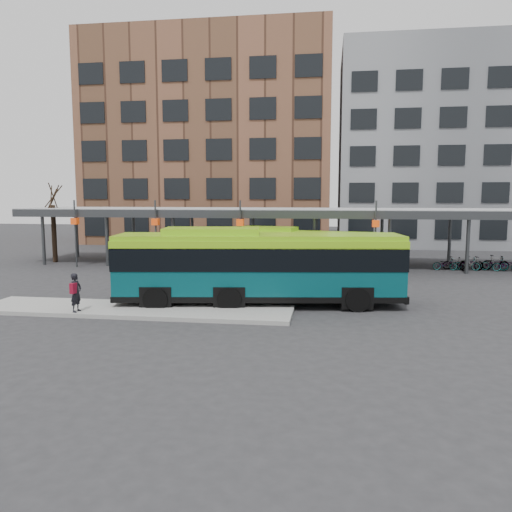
{
  "coord_description": "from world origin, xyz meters",
  "views": [
    {
      "loc": [
        2.98,
        -23.67,
        5.13
      ],
      "look_at": [
        -0.99,
        3.39,
        1.8
      ],
      "focal_mm": 35.0,
      "sensor_mm": 36.0,
      "label": 1
    }
  ],
  "objects": [
    {
      "name": "ground",
      "position": [
        0.0,
        0.0,
        0.0
      ],
      "size": [
        120.0,
        120.0,
        0.0
      ],
      "primitive_type": "plane",
      "color": "#28282B",
      "rests_on": "ground"
    },
    {
      "name": "boarding_island",
      "position": [
        -5.5,
        -3.0,
        0.09
      ],
      "size": [
        14.0,
        3.0,
        0.18
      ],
      "primitive_type": "cube",
      "color": "gray",
      "rests_on": "ground"
    },
    {
      "name": "canopy",
      "position": [
        -0.06,
        12.87,
        3.91
      ],
      "size": [
        40.0,
        6.53,
        4.8
      ],
      "color": "#999B9E",
      "rests_on": "ground"
    },
    {
      "name": "tree",
      "position": [
        -18.0,
        12.0,
        2.43
      ],
      "size": [
        1.64,
        1.64,
        5.6
      ],
      "color": "black",
      "rests_on": "ground"
    },
    {
      "name": "building_brick",
      "position": [
        -10.0,
        32.0,
        11.0
      ],
      "size": [
        26.0,
        14.0,
        22.0
      ],
      "primitive_type": "cube",
      "color": "brown",
      "rests_on": "ground"
    },
    {
      "name": "building_grey",
      "position": [
        16.0,
        32.0,
        10.0
      ],
      "size": [
        24.0,
        14.0,
        20.0
      ],
      "primitive_type": "cube",
      "color": "slate",
      "rests_on": "ground"
    },
    {
      "name": "bus_front",
      "position": [
        -0.28,
        -0.86,
        1.89
      ],
      "size": [
        13.45,
        4.58,
        3.64
      ],
      "rotation": [
        0.0,
        0.0,
        0.14
      ],
      "color": "#06444B",
      "rests_on": "ground"
    },
    {
      "name": "bus_rear",
      "position": [
        0.74,
        8.9,
        1.59
      ],
      "size": [
        11.32,
        4.73,
        3.05
      ],
      "rotation": [
        0.0,
        0.0,
        -0.22
      ],
      "color": "#06444B",
      "rests_on": "ground"
    },
    {
      "name": "pedestrian",
      "position": [
        -7.66,
        -4.11,
        1.03
      ],
      "size": [
        0.46,
        0.66,
        1.66
      ],
      "rotation": [
        0.0,
        0.0,
        1.47
      ],
      "color": "black",
      "rests_on": "boarding_island"
    },
    {
      "name": "bike_rack",
      "position": [
        13.2,
        12.03,
        0.48
      ],
      "size": [
        5.7,
        1.32,
        1.05
      ],
      "color": "slate",
      "rests_on": "ground"
    }
  ]
}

